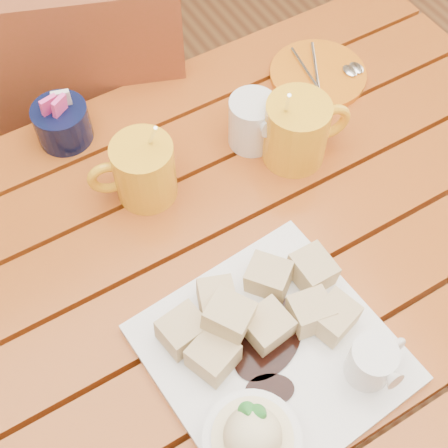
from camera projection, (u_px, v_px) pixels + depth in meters
ground at (224, 419)px, 1.50m from camera, size 5.00×5.00×0.00m
table at (224, 304)px, 0.96m from camera, size 1.20×0.79×0.75m
dessert_plate at (270, 366)px, 0.76m from camera, size 0.30×0.30×0.11m
coffee_mug_left at (142, 170)px, 0.90m from camera, size 0.13×0.09×0.15m
coffee_mug_right at (298, 130)px, 0.94m from camera, size 0.14×0.10×0.16m
cream_pitcher at (254, 121)px, 0.96m from camera, size 0.11×0.09×0.09m
sugar_caddy at (62, 123)px, 0.97m from camera, size 0.09×0.09×0.10m
orange_saucer at (319, 74)px, 1.07m from camera, size 0.17×0.17×0.02m
chair_far at (81, 130)px, 1.32m from camera, size 0.56×0.56×0.92m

